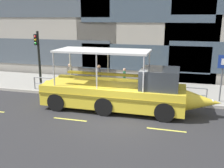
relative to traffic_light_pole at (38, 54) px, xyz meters
The scene contains 12 objects.
ground_plane 7.91m from the traffic_light_pole, 28.98° to the right, with size 120.00×120.00×0.00m, color #2B2B2D.
sidewalk 7.27m from the traffic_light_pole, 16.83° to the left, with size 32.00×4.80×0.18m, color #99968E.
curb_edge 7.02m from the traffic_light_pole, ahead, with size 32.00×0.18×0.18m, color #B2ADA3.
lane_centreline 8.23m from the traffic_light_pole, 33.17° to the right, with size 25.80×0.12×0.01m.
curb_guardrail 5.60m from the traffic_light_pole, ahead, with size 11.38×0.09×0.87m.
traffic_light_pole is the anchor object (origin of this frame).
parking_sign 11.74m from the traffic_light_pole, ahead, with size 0.60×0.12×2.76m.
duck_tour_boat 6.93m from the traffic_light_pole, 19.01° to the right, with size 9.75×2.48×3.32m.
pedestrian_near_bow 8.88m from the traffic_light_pole, ahead, with size 0.34×0.34×1.56m.
pedestrian_mid_left 6.03m from the traffic_light_pole, ahead, with size 0.23×0.44×1.56m.
pedestrian_mid_right 4.34m from the traffic_light_pole, 11.22° to the left, with size 0.36×0.39×1.72m.
pedestrian_near_stern 2.47m from the traffic_light_pole, 20.85° to the left, with size 0.49×0.25×1.73m.
Camera 1 is at (2.88, -11.91, 5.04)m, focal length 41.49 mm.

